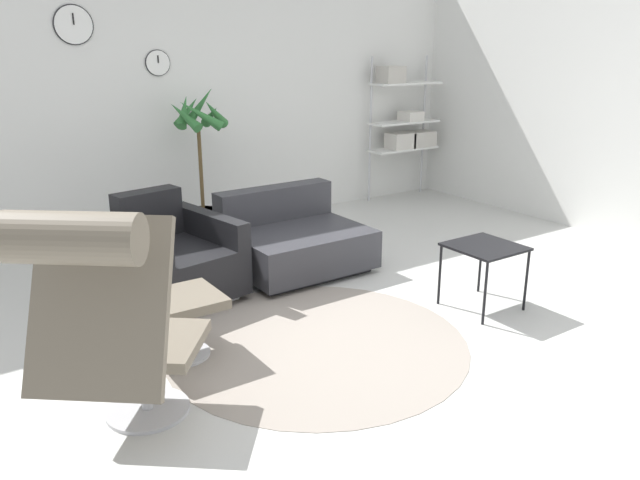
# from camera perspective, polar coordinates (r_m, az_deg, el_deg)

# --- Properties ---
(ground_plane) EXTENTS (12.00, 12.00, 0.00)m
(ground_plane) POSITION_cam_1_polar(r_m,az_deg,el_deg) (4.30, 2.38, -8.26)
(ground_plane) COLOR silver
(wall_back) EXTENTS (12.00, 0.09, 2.80)m
(wall_back) POSITION_cam_1_polar(r_m,az_deg,el_deg) (6.47, -13.43, 12.95)
(wall_back) COLOR silver
(wall_back) RESTS_ON ground_plane
(round_rug) EXTENTS (1.97, 1.97, 0.01)m
(round_rug) POSITION_cam_1_polar(r_m,az_deg,el_deg) (4.13, -0.34, -9.38)
(round_rug) COLOR gray
(round_rug) RESTS_ON ground_plane
(lounge_chair) EXTENTS (1.04, 1.10, 1.26)m
(lounge_chair) POSITION_cam_1_polar(r_m,az_deg,el_deg) (2.94, -18.81, -5.66)
(lounge_chair) COLOR #BCBCC1
(lounge_chair) RESTS_ON ground_plane
(ottoman) EXTENTS (0.52, 0.44, 0.40)m
(ottoman) POSITION_cam_1_polar(r_m,az_deg,el_deg) (3.94, -12.85, -6.34)
(ottoman) COLOR #BCBCC1
(ottoman) RESTS_ON ground_plane
(armchair_red) EXTENTS (0.91, 1.03, 0.78)m
(armchair_red) POSITION_cam_1_polar(r_m,az_deg,el_deg) (4.89, -13.33, -1.83)
(armchair_red) COLOR silver
(armchair_red) RESTS_ON ground_plane
(couch_low) EXTENTS (1.11, 0.95, 0.66)m
(couch_low) POSITION_cam_1_polar(r_m,az_deg,el_deg) (5.37, -2.44, -0.16)
(couch_low) COLOR black
(couch_low) RESTS_ON ground_plane
(side_table) EXTENTS (0.48, 0.48, 0.48)m
(side_table) POSITION_cam_1_polar(r_m,az_deg,el_deg) (4.66, 14.83, -1.02)
(side_table) COLOR black
(side_table) RESTS_ON ground_plane
(potted_plant) EXTENTS (0.58, 0.55, 1.49)m
(potted_plant) POSITION_cam_1_polar(r_m,az_deg,el_deg) (6.17, -10.83, 6.29)
(potted_plant) COLOR #333338
(potted_plant) RESTS_ON ground_plane
(shelf_unit) EXTENTS (0.92, 0.28, 1.72)m
(shelf_unit) POSITION_cam_1_polar(r_m,az_deg,el_deg) (7.79, 7.79, 10.77)
(shelf_unit) COLOR #BCBCC1
(shelf_unit) RESTS_ON ground_plane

